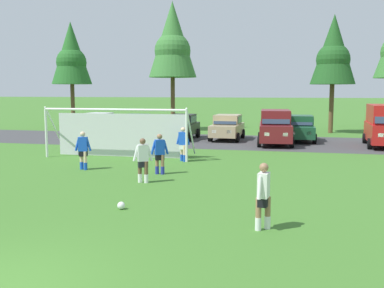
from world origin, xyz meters
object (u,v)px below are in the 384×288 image
object	(u,v)px
parked_car_slot_center_right	(275,127)
player_striker_near	(183,144)
player_midfield_center	(160,154)
parked_car_slot_center_left	(182,127)
soccer_ball	(121,206)
player_defender_far	(83,151)
soccer_goal	(120,132)
parked_car_slot_far_left	(97,124)
player_winger_right	(263,196)
parked_car_slot_center	(227,127)
player_winger_left	(143,161)
parked_car_slot_right	(300,128)
parked_car_slot_left	(134,127)

from	to	relation	value
parked_car_slot_center_right	player_striker_near	bearing A→B (deg)	-117.57
player_midfield_center	parked_car_slot_center_left	size ratio (longest dim) A/B	0.39
parked_car_slot_center_right	soccer_ball	bearing A→B (deg)	-102.53
player_defender_far	parked_car_slot_center_right	size ratio (longest dim) A/B	0.35
soccer_goal	player_midfield_center	size ratio (longest dim) A/B	4.54
soccer_goal	player_midfield_center	world-z (taller)	soccer_goal
soccer_goal	parked_car_slot_center_right	xyz separation A→B (m)	(7.47, 7.06, -0.18)
soccer_ball	parked_car_slot_far_left	size ratio (longest dim) A/B	0.05
parked_car_slot_far_left	player_winger_right	bearing A→B (deg)	-55.11
soccer_goal	parked_car_slot_center	distance (m)	9.97
player_winger_left	player_winger_right	world-z (taller)	same
player_midfield_center	parked_car_slot_center	xyz separation A→B (m)	(0.81, 13.01, 0.05)
player_striker_near	player_winger_right	distance (m)	10.54
player_defender_far	player_winger_right	world-z (taller)	same
player_defender_far	parked_car_slot_far_left	world-z (taller)	parked_car_slot_far_left
parked_car_slot_center	parked_car_slot_right	world-z (taller)	same
player_winger_left	parked_car_slot_far_left	xyz separation A→B (m)	(-8.84, 14.85, 0.05)
player_winger_right	parked_car_slot_center	size ratio (longest dim) A/B	0.39
soccer_ball	parked_car_slot_far_left	distance (m)	20.73
parked_car_slot_right	parked_car_slot_center	bearing A→B (deg)	-177.01
player_winger_right	parked_car_slot_center_left	distance (m)	20.18
player_winger_right	parked_car_slot_far_left	distance (m)	23.59
soccer_goal	parked_car_slot_right	distance (m)	12.94
player_midfield_center	player_winger_left	size ratio (longest dim) A/B	1.00
player_winger_right	parked_car_slot_right	distance (m)	19.51
player_midfield_center	parked_car_slot_center_right	size ratio (longest dim) A/B	0.35
parked_car_slot_far_left	parked_car_slot_center	bearing A→B (deg)	-0.71
parked_car_slot_right	player_midfield_center	bearing A→B (deg)	-113.04
player_winger_left	parked_car_slot_far_left	bearing A→B (deg)	120.76
player_defender_far	parked_car_slot_center_right	distance (m)	13.20
soccer_ball	player_striker_near	world-z (taller)	player_striker_near
player_winger_left	parked_car_slot_center_left	bearing A→B (deg)	98.93
parked_car_slot_left	parked_car_slot_center_right	bearing A→B (deg)	-5.24
player_defender_far	parked_car_slot_center_right	world-z (taller)	parked_car_slot_center_right
parked_car_slot_center	parked_car_slot_left	bearing A→B (deg)	-170.13
player_winger_left	parked_car_slot_center_right	world-z (taller)	parked_car_slot_center_right
player_winger_right	soccer_goal	bearing A→B (deg)	127.80
player_midfield_center	player_winger_right	bearing A→B (deg)	-53.81
soccer_ball	player_midfield_center	distance (m)	5.37
player_striker_near	parked_car_slot_center_left	size ratio (longest dim) A/B	0.39
player_winger_left	parked_car_slot_right	bearing A→B (deg)	69.01
player_defender_far	parked_car_slot_right	world-z (taller)	parked_car_slot_right
player_striker_near	player_defender_far	distance (m)	4.76
player_midfield_center	player_defender_far	size ratio (longest dim) A/B	1.00
soccer_ball	parked_car_slot_left	distance (m)	18.26
player_winger_left	soccer_ball	bearing A→B (deg)	-80.39
soccer_goal	parked_car_slot_far_left	size ratio (longest dim) A/B	1.74
player_midfield_center	player_striker_near	bearing A→B (deg)	87.90
soccer_goal	player_defender_far	world-z (taller)	soccer_goal
soccer_goal	parked_car_slot_center	size ratio (longest dim) A/B	1.75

